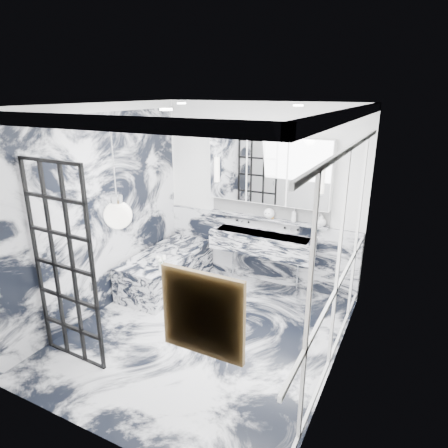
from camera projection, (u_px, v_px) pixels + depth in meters
The scene contains 25 objects.
floor at pixel (203, 334), 5.08m from camera, with size 3.60×3.60×0.00m, color silver.
ceiling at pixel (199, 105), 4.19m from camera, with size 3.60×3.60×0.00m, color white.
wall_back at pixel (260, 196), 6.15m from camera, with size 3.60×3.60×0.00m, color white.
wall_front at pixel (86, 299), 3.12m from camera, with size 3.60×3.60×0.00m, color white.
wall_left at pixel (98, 212), 5.33m from camera, with size 3.60×3.60×0.00m, color white.
wall_right at pixel (341, 255), 3.94m from camera, with size 3.60×3.60×0.00m, color white.
marble_clad_back at pixel (258, 249), 6.41m from camera, with size 3.18×0.05×1.05m, color silver.
marble_clad_left at pixel (99, 217), 5.34m from camera, with size 0.02×3.56×2.68m, color silver.
panel_molding at pixel (338, 264), 3.98m from camera, with size 0.03×3.40×2.30m, color white.
soap_bottle_a at pixel (294, 215), 5.89m from camera, with size 0.08×0.08×0.20m, color #8C5919.
soap_bottle_b at pixel (321, 220), 5.72m from camera, with size 0.08×0.08×0.18m, color #4C4C51.
soap_bottle_c at pixel (322, 221), 5.72m from camera, with size 0.13×0.13×0.16m, color silver.
face_pot at pixel (269, 213), 6.07m from camera, with size 0.17×0.17×0.17m, color white.
amber_bottle at pixel (272, 215), 6.05m from camera, with size 0.04×0.04×0.10m, color #8C5919.
flower_vase at pixel (162, 268), 5.53m from camera, with size 0.08×0.08×0.12m, color silver.
crittall_door at pixel (64, 267), 4.29m from camera, with size 0.88×0.04×2.29m, color black, non-canonical shape.
artwork at pixel (203, 314), 2.66m from camera, with size 0.51×0.05×0.51m, color #D15915.
pendant_light at pixel (118, 215), 3.37m from camera, with size 0.24×0.24×0.24m, color white.
trough_sink at pixel (262, 243), 6.10m from camera, with size 1.60×0.45×0.30m, color silver.
ledge at pixel (267, 219), 6.13m from camera, with size 1.90×0.14×0.04m, color silver.
subway_tile at pixel (268, 209), 6.14m from camera, with size 1.90×0.03×0.23m, color white.
mirror_cabinet at pixel (268, 170), 5.89m from camera, with size 1.90×0.16×1.00m, color white.
sconce_left at pixel (216, 169), 6.18m from camera, with size 0.07×0.07×0.40m, color white.
sconce_right at pixel (322, 180), 5.47m from camera, with size 0.07×0.07×0.40m, color white.
bathtub at pixel (167, 269), 6.26m from camera, with size 0.75×1.65×0.55m, color silver.
Camera 1 is at (2.22, -3.77, 2.96)m, focal length 32.00 mm.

